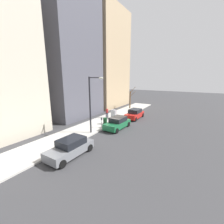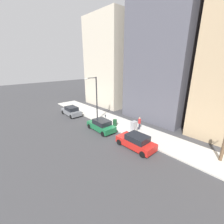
# 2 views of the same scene
# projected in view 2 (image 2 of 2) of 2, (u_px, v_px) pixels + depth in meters

# --- Properties ---
(ground_plane) EXTENTS (120.00, 120.00, 0.00)m
(ground_plane) POSITION_uv_depth(u_px,v_px,m) (114.00, 130.00, 19.91)
(ground_plane) COLOR #38383A
(sidewalk) EXTENTS (4.00, 36.00, 0.15)m
(sidewalk) POSITION_uv_depth(u_px,v_px,m) (125.00, 126.00, 21.17)
(sidewalk) COLOR #B2AFA8
(sidewalk) RESTS_ON ground
(parked_car_red) EXTENTS (1.92, 4.20, 1.52)m
(parked_car_red) POSITION_uv_depth(u_px,v_px,m) (136.00, 142.00, 15.60)
(parked_car_red) COLOR red
(parked_car_red) RESTS_ON ground
(parked_car_green) EXTENTS (2.05, 4.26, 1.52)m
(parked_car_green) POSITION_uv_depth(u_px,v_px,m) (101.00, 125.00, 19.70)
(parked_car_green) COLOR #196038
(parked_car_green) RESTS_ON ground
(parked_car_grey) EXTENTS (1.99, 4.23, 1.52)m
(parked_car_grey) POSITION_uv_depth(u_px,v_px,m) (71.00, 111.00, 25.52)
(parked_car_grey) COLOR slate
(parked_car_grey) RESTS_ON ground
(parking_meter) EXTENTS (0.14, 0.10, 1.35)m
(parking_meter) POSITION_uv_depth(u_px,v_px,m) (105.00, 118.00, 21.55)
(parking_meter) COLOR slate
(parking_meter) RESTS_ON sidewalk
(utility_box) EXTENTS (0.83, 0.61, 1.43)m
(utility_box) POSITION_uv_depth(u_px,v_px,m) (134.00, 127.00, 18.91)
(utility_box) COLOR #A8A399
(utility_box) RESTS_ON sidewalk
(streetlamp) EXTENTS (1.97, 0.32, 6.50)m
(streetlamp) POSITION_uv_depth(u_px,v_px,m) (95.00, 95.00, 21.96)
(streetlamp) COLOR black
(streetlamp) RESTS_ON sidewalk
(trash_bin) EXTENTS (0.56, 0.56, 0.90)m
(trash_bin) POSITION_uv_depth(u_px,v_px,m) (115.00, 123.00, 20.89)
(trash_bin) COLOR #14381E
(trash_bin) RESTS_ON sidewalk
(pedestrian_near_meter) EXTENTS (0.36, 0.36, 1.66)m
(pedestrian_near_meter) POSITION_uv_depth(u_px,v_px,m) (139.00, 123.00, 19.67)
(pedestrian_near_meter) COLOR #1E1E2D
(pedestrian_near_meter) RESTS_ON sidewalk
(office_block_center) EXTENTS (9.41, 9.41, 21.75)m
(office_block_center) POSITION_uv_depth(u_px,v_px,m) (168.00, 47.00, 22.42)
(office_block_center) COLOR #4C4C56
(office_block_center) RESTS_ON ground
(office_tower_right) EXTENTS (9.40, 9.40, 17.09)m
(office_tower_right) POSITION_uv_depth(u_px,v_px,m) (115.00, 63.00, 31.29)
(office_tower_right) COLOR #BCB29E
(office_tower_right) RESTS_ON ground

